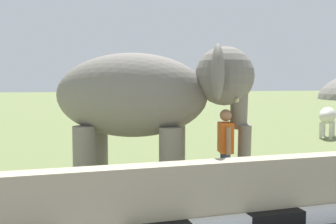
# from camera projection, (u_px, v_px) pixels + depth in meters

# --- Properties ---
(barrier_parapet) EXTENTS (28.00, 0.36, 1.00)m
(barrier_parapet) POSITION_uv_depth(u_px,v_px,m) (160.00, 199.00, 5.43)
(barrier_parapet) COLOR tan
(barrier_parapet) RESTS_ON ground_plane
(elephant) EXTENTS (4.04, 3.20, 2.88)m
(elephant) POSITION_uv_depth(u_px,v_px,m) (149.00, 97.00, 7.69)
(elephant) COLOR slate
(elephant) RESTS_ON ground_plane
(person_handler) EXTENTS (0.32, 0.67, 1.66)m
(person_handler) POSITION_uv_depth(u_px,v_px,m) (225.00, 147.00, 7.36)
(person_handler) COLOR navy
(person_handler) RESTS_ON ground_plane
(cow_near) EXTENTS (1.66, 1.61, 1.23)m
(cow_near) POSITION_uv_depth(u_px,v_px,m) (328.00, 116.00, 15.27)
(cow_near) COLOR beige
(cow_near) RESTS_ON ground_plane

